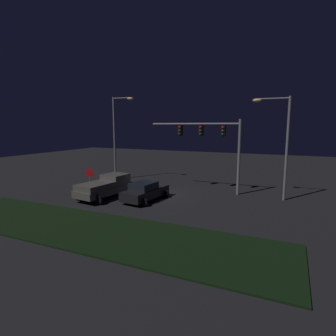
{
  "coord_description": "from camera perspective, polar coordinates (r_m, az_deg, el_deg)",
  "views": [
    {
      "loc": [
        10.25,
        -21.11,
        5.94
      ],
      "look_at": [
        0.62,
        0.26,
        2.35
      ],
      "focal_mm": 29.59,
      "sensor_mm": 36.0,
      "label": 1
    }
  ],
  "objects": [
    {
      "name": "ground_plane",
      "position": [
        24.21,
        -1.61,
        -5.5
      ],
      "size": [
        80.0,
        80.0,
        0.0
      ],
      "primitive_type": "plane",
      "color": "black"
    },
    {
      "name": "grass_median",
      "position": [
        16.83,
        -15.6,
        -12.11
      ],
      "size": [
        22.3,
        5.28,
        0.1
      ],
      "primitive_type": "cube",
      "color": "black",
      "rests_on": "ground_plane"
    },
    {
      "name": "pickup_truck",
      "position": [
        23.77,
        -12.41,
        -3.5
      ],
      "size": [
        3.32,
        5.6,
        1.8
      ],
      "rotation": [
        0.0,
        0.0,
        1.45
      ],
      "color": "#514C47",
      "rests_on": "ground_plane"
    },
    {
      "name": "car_sedan",
      "position": [
        22.29,
        -4.75,
        -4.82
      ],
      "size": [
        2.81,
        4.58,
        1.51
      ],
      "rotation": [
        0.0,
        0.0,
        1.45
      ],
      "color": "black",
      "rests_on": "ground_plane"
    },
    {
      "name": "traffic_signal_gantry",
      "position": [
        24.8,
        8.93,
        6.2
      ],
      "size": [
        8.32,
        0.56,
        6.5
      ],
      "color": "slate",
      "rests_on": "ground_plane"
    },
    {
      "name": "street_lamp_left",
      "position": [
        30.73,
        -10.31,
        7.89
      ],
      "size": [
        2.56,
        0.44,
        8.98
      ],
      "color": "slate",
      "rests_on": "ground_plane"
    },
    {
      "name": "street_lamp_right",
      "position": [
        23.63,
        22.01,
        6.24
      ],
      "size": [
        2.88,
        0.44,
        8.19
      ],
      "color": "slate",
      "rests_on": "ground_plane"
    },
    {
      "name": "stop_sign",
      "position": [
        25.33,
        -15.85,
        -1.58
      ],
      "size": [
        0.76,
        0.08,
        2.23
      ],
      "color": "slate",
      "rests_on": "ground_plane"
    }
  ]
}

